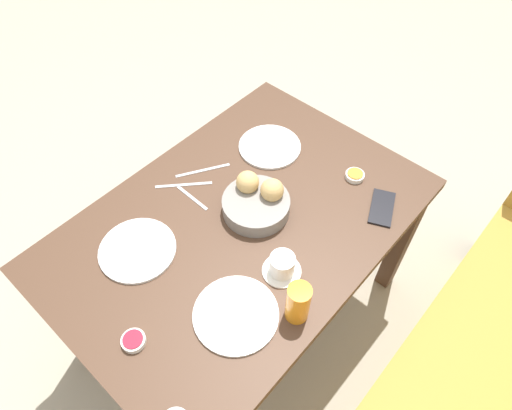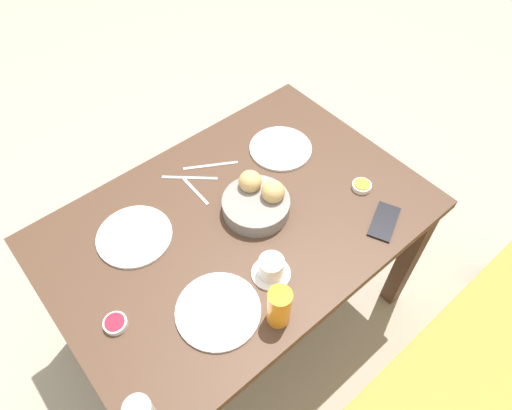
{
  "view_description": "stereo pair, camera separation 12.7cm",
  "coord_description": "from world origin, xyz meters",
  "px_view_note": "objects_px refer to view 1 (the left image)",
  "views": [
    {
      "loc": [
        0.62,
        0.63,
        1.91
      ],
      "look_at": [
        -0.07,
        0.01,
        0.73
      ],
      "focal_mm": 32.0,
      "sensor_mm": 36.0,
      "label": 1
    },
    {
      "loc": [
        0.53,
        0.72,
        1.91
      ],
      "look_at": [
        -0.07,
        0.01,
        0.73
      ],
      "focal_mm": 32.0,
      "sensor_mm": 36.0,
      "label": 2
    }
  ],
  "objects_px": {
    "plate_near_right": "(138,250)",
    "spoon_coffee": "(192,198)",
    "plate_far_center": "(236,314)",
    "cell_phone": "(382,208)",
    "plate_near_left": "(270,147)",
    "bread_basket": "(257,201)",
    "jam_bowl_honey": "(355,175)",
    "knife_silver": "(203,170)",
    "coffee_cup": "(282,266)",
    "jam_bowl_berry": "(133,341)",
    "fork_silver": "(184,185)",
    "juice_glass": "(298,303)"
  },
  "relations": [
    {
      "from": "plate_far_center",
      "to": "jam_bowl_honey",
      "type": "xyz_separation_m",
      "value": [
        -0.66,
        -0.05,
        0.01
      ]
    },
    {
      "from": "bread_basket",
      "to": "spoon_coffee",
      "type": "relative_size",
      "value": 1.51
    },
    {
      "from": "jam_bowl_berry",
      "to": "bread_basket",
      "type": "bearing_deg",
      "value": -174.04
    },
    {
      "from": "bread_basket",
      "to": "juice_glass",
      "type": "xyz_separation_m",
      "value": [
        0.21,
        0.34,
        0.03
      ]
    },
    {
      "from": "cell_phone",
      "to": "plate_near_right",
      "type": "bearing_deg",
      "value": -36.17
    },
    {
      "from": "fork_silver",
      "to": "spoon_coffee",
      "type": "height_order",
      "value": "same"
    },
    {
      "from": "coffee_cup",
      "to": "fork_silver",
      "type": "distance_m",
      "value": 0.48
    },
    {
      "from": "jam_bowl_berry",
      "to": "spoon_coffee",
      "type": "distance_m",
      "value": 0.52
    },
    {
      "from": "jam_bowl_berry",
      "to": "knife_silver",
      "type": "height_order",
      "value": "jam_bowl_berry"
    },
    {
      "from": "fork_silver",
      "to": "cell_phone",
      "type": "xyz_separation_m",
      "value": [
        -0.37,
        0.57,
        0.0
      ]
    },
    {
      "from": "bread_basket",
      "to": "spoon_coffee",
      "type": "xyz_separation_m",
      "value": [
        0.11,
        -0.19,
        -0.04
      ]
    },
    {
      "from": "coffee_cup",
      "to": "jam_bowl_honey",
      "type": "height_order",
      "value": "coffee_cup"
    },
    {
      "from": "knife_silver",
      "to": "plate_far_center",
      "type": "bearing_deg",
      "value": 55.39
    },
    {
      "from": "juice_glass",
      "to": "jam_bowl_berry",
      "type": "xyz_separation_m",
      "value": [
        0.36,
        -0.28,
        -0.06
      ]
    },
    {
      "from": "plate_near_left",
      "to": "jam_bowl_honey",
      "type": "bearing_deg",
      "value": 105.1
    },
    {
      "from": "plate_far_center",
      "to": "coffee_cup",
      "type": "distance_m",
      "value": 0.2
    },
    {
      "from": "fork_silver",
      "to": "spoon_coffee",
      "type": "xyz_separation_m",
      "value": [
        0.02,
        0.06,
        0.0
      ]
    },
    {
      "from": "plate_near_left",
      "to": "plate_far_center",
      "type": "height_order",
      "value": "same"
    },
    {
      "from": "plate_near_left",
      "to": "plate_far_center",
      "type": "relative_size",
      "value": 0.95
    },
    {
      "from": "bread_basket",
      "to": "plate_near_left",
      "type": "distance_m",
      "value": 0.29
    },
    {
      "from": "bread_basket",
      "to": "coffee_cup",
      "type": "relative_size",
      "value": 1.88
    },
    {
      "from": "jam_bowl_berry",
      "to": "knife_silver",
      "type": "distance_m",
      "value": 0.65
    },
    {
      "from": "bread_basket",
      "to": "jam_bowl_honey",
      "type": "distance_m",
      "value": 0.37
    },
    {
      "from": "plate_near_left",
      "to": "plate_far_center",
      "type": "bearing_deg",
      "value": 32.71
    },
    {
      "from": "jam_bowl_berry",
      "to": "jam_bowl_honey",
      "type": "height_order",
      "value": "same"
    },
    {
      "from": "plate_far_center",
      "to": "cell_phone",
      "type": "bearing_deg",
      "value": 170.56
    },
    {
      "from": "plate_near_right",
      "to": "jam_bowl_berry",
      "type": "bearing_deg",
      "value": 49.16
    },
    {
      "from": "plate_far_center",
      "to": "spoon_coffee",
      "type": "distance_m",
      "value": 0.46
    },
    {
      "from": "coffee_cup",
      "to": "cell_phone",
      "type": "relative_size",
      "value": 0.71
    },
    {
      "from": "bread_basket",
      "to": "coffee_cup",
      "type": "height_order",
      "value": "bread_basket"
    },
    {
      "from": "jam_bowl_honey",
      "to": "fork_silver",
      "type": "bearing_deg",
      "value": -44.69
    },
    {
      "from": "plate_near_right",
      "to": "knife_silver",
      "type": "xyz_separation_m",
      "value": [
        -0.37,
        -0.09,
        -0.0
      ]
    },
    {
      "from": "coffee_cup",
      "to": "spoon_coffee",
      "type": "distance_m",
      "value": 0.41
    },
    {
      "from": "bread_basket",
      "to": "plate_far_center",
      "type": "xyz_separation_m",
      "value": [
        0.33,
        0.21,
        -0.04
      ]
    },
    {
      "from": "jam_bowl_berry",
      "to": "spoon_coffee",
      "type": "bearing_deg",
      "value": -150.8
    },
    {
      "from": "bread_basket",
      "to": "plate_near_left",
      "type": "height_order",
      "value": "bread_basket"
    },
    {
      "from": "knife_silver",
      "to": "plate_near_left",
      "type": "bearing_deg",
      "value": 157.79
    },
    {
      "from": "knife_silver",
      "to": "juice_glass",
      "type": "bearing_deg",
      "value": 70.81
    },
    {
      "from": "bread_basket",
      "to": "knife_silver",
      "type": "distance_m",
      "value": 0.26
    },
    {
      "from": "plate_near_left",
      "to": "jam_bowl_berry",
      "type": "height_order",
      "value": "jam_bowl_berry"
    },
    {
      "from": "plate_far_center",
      "to": "spoon_coffee",
      "type": "relative_size",
      "value": 1.65
    },
    {
      "from": "plate_near_right",
      "to": "spoon_coffee",
      "type": "xyz_separation_m",
      "value": [
        -0.26,
        -0.03,
        -0.0
      ]
    },
    {
      "from": "coffee_cup",
      "to": "jam_bowl_honey",
      "type": "bearing_deg",
      "value": -173.6
    },
    {
      "from": "bread_basket",
      "to": "spoon_coffee",
      "type": "height_order",
      "value": "bread_basket"
    },
    {
      "from": "bread_basket",
      "to": "jam_bowl_honey",
      "type": "height_order",
      "value": "bread_basket"
    },
    {
      "from": "spoon_coffee",
      "to": "bread_basket",
      "type": "bearing_deg",
      "value": 120.66
    },
    {
      "from": "juice_glass",
      "to": "jam_bowl_honey",
      "type": "xyz_separation_m",
      "value": [
        -0.54,
        -0.17,
        -0.06
      ]
    },
    {
      "from": "plate_near_right",
      "to": "plate_far_center",
      "type": "xyz_separation_m",
      "value": [
        -0.05,
        0.38,
        0.0
      ]
    },
    {
      "from": "plate_far_center",
      "to": "plate_near_right",
      "type": "bearing_deg",
      "value": -82.78
    },
    {
      "from": "jam_bowl_honey",
      "to": "cell_phone",
      "type": "bearing_deg",
      "value": 69.45
    }
  ]
}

